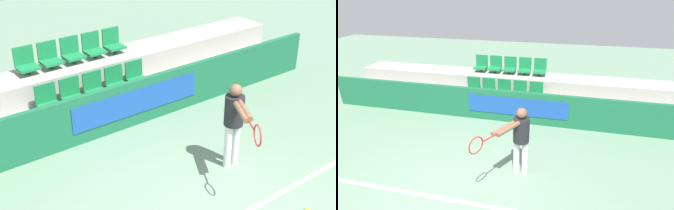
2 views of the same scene
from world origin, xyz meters
The scene contains 15 objects.
barrier_wall centered at (0.01, 3.43, 0.48)m, with size 10.97×0.14×0.97m.
bleacher_tier_front centered at (0.00, 3.98, 0.24)m, with size 10.57×0.92×0.49m.
bleacher_tier_middle centered at (0.00, 4.90, 0.49)m, with size 10.57×0.92×0.98m.
stadium_chair_0 centered at (-1.01, 4.09, 0.72)m, with size 0.42×0.38×0.55m.
stadium_chair_1 centered at (-0.50, 4.09, 0.72)m, with size 0.42×0.38×0.55m.
stadium_chair_2 centered at (0.00, 4.09, 0.72)m, with size 0.42×0.38×0.55m.
stadium_chair_3 centered at (0.50, 4.09, 0.72)m, with size 0.42×0.38×0.55m.
stadium_chair_4 centered at (1.01, 4.09, 0.72)m, with size 0.42×0.38×0.55m.
stadium_chair_5 centered at (-1.01, 5.02, 1.21)m, with size 0.42×0.38×0.55m.
stadium_chair_6 centered at (-0.50, 5.02, 1.21)m, with size 0.42×0.38×0.55m.
stadium_chair_7 centered at (0.00, 5.02, 1.21)m, with size 0.42×0.38×0.55m.
stadium_chair_8 centered at (0.50, 5.02, 1.21)m, with size 0.42×0.38×0.55m.
stadium_chair_9 centered at (1.01, 5.02, 1.21)m, with size 0.42×0.38×0.55m.
tennis_player centered at (1.03, 1.13, 0.96)m, with size 0.84×1.37×1.55m.
tennis_ball centered at (1.11, -0.44, 0.03)m, with size 0.07×0.07×0.07m.
Camera 1 is at (-3.97, -3.67, 4.68)m, focal length 50.00 mm.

